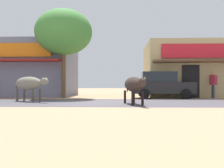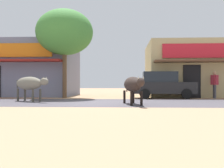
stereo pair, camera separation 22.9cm
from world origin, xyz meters
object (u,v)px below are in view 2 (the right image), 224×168
Objects in this scene: roadside_tree at (65,32)px; parked_hatchback_car at (163,85)px; cow_far_dark at (133,85)px; pedestrian_by_shop at (215,83)px; cow_near_brown at (30,84)px.

roadside_tree reaches higher than parked_hatchback_car.
cow_far_dark is 1.60× the size of pedestrian_by_shop.
parked_hatchback_car reaches higher than cow_far_dark.
cow_near_brown is (-1.01, -3.36, -3.26)m from roadside_tree.
cow_near_brown is (-7.19, -3.26, 0.07)m from parked_hatchback_car.
cow_far_dark is (4.21, -5.10, -3.31)m from roadside_tree.
parked_hatchback_car is at bearing 24.37° from cow_near_brown.
cow_near_brown is at bearing 161.61° from cow_far_dark.
roadside_tree is 2.12× the size of cow_far_dark.
parked_hatchback_car is 2.26× the size of pedestrian_by_shop.
cow_far_dark is (-1.97, -4.99, 0.02)m from parked_hatchback_car.
parked_hatchback_car is 5.37m from cow_far_dark.
cow_near_brown is at bearing -162.99° from pedestrian_by_shop.
cow_far_dark is at bearing -18.39° from cow_near_brown.
parked_hatchback_car reaches higher than cow_near_brown.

